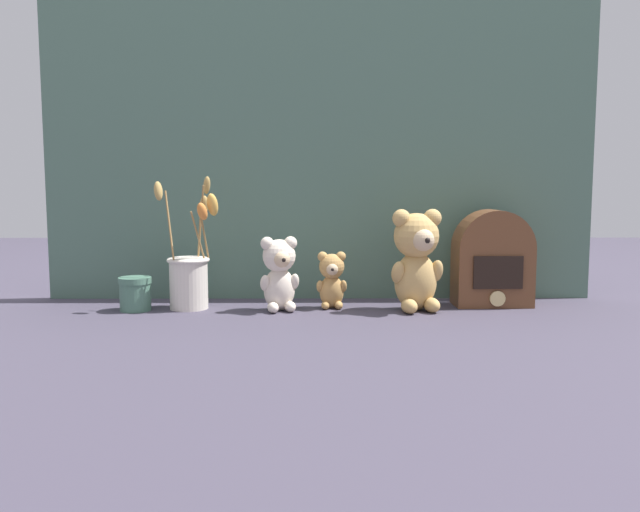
{
  "coord_description": "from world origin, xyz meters",
  "views": [
    {
      "loc": [
        -0.01,
        -1.56,
        0.3
      ],
      "look_at": [
        0.0,
        0.02,
        0.13
      ],
      "focal_mm": 38.0,
      "sensor_mm": 36.0,
      "label": 1
    }
  ],
  "objects_px": {
    "teddy_bear_medium": "(279,272)",
    "teddy_bear_large": "(417,258)",
    "teddy_bear_small": "(332,279)",
    "decorative_tin_tall": "(135,294)",
    "vintage_radio": "(492,261)",
    "flower_vase": "(190,274)"
  },
  "relations": [
    {
      "from": "teddy_bear_medium",
      "to": "teddy_bear_large",
      "type": "bearing_deg",
      "value": -0.21
    },
    {
      "from": "teddy_bear_large",
      "to": "teddy_bear_small",
      "type": "height_order",
      "value": "teddy_bear_large"
    },
    {
      "from": "teddy_bear_large",
      "to": "decorative_tin_tall",
      "type": "distance_m",
      "value": 0.66
    },
    {
      "from": "teddy_bear_small",
      "to": "vintage_radio",
      "type": "distance_m",
      "value": 0.39
    },
    {
      "from": "teddy_bear_small",
      "to": "decorative_tin_tall",
      "type": "height_order",
      "value": "teddy_bear_small"
    },
    {
      "from": "teddy_bear_small",
      "to": "decorative_tin_tall",
      "type": "distance_m",
      "value": 0.46
    },
    {
      "from": "teddy_bear_small",
      "to": "vintage_radio",
      "type": "xyz_separation_m",
      "value": [
        0.39,
        0.03,
        0.04
      ]
    },
    {
      "from": "teddy_bear_large",
      "to": "teddy_bear_small",
      "type": "distance_m",
      "value": 0.21
    },
    {
      "from": "teddy_bear_large",
      "to": "teddy_bear_medium",
      "type": "relative_size",
      "value": 1.36
    },
    {
      "from": "flower_vase",
      "to": "vintage_radio",
      "type": "xyz_separation_m",
      "value": [
        0.72,
        0.04,
        0.03
      ]
    },
    {
      "from": "vintage_radio",
      "to": "decorative_tin_tall",
      "type": "distance_m",
      "value": 0.85
    },
    {
      "from": "teddy_bear_small",
      "to": "vintage_radio",
      "type": "height_order",
      "value": "vintage_radio"
    },
    {
      "from": "teddy_bear_large",
      "to": "vintage_radio",
      "type": "xyz_separation_m",
      "value": [
        0.19,
        0.07,
        -0.01
      ]
    },
    {
      "from": "teddy_bear_small",
      "to": "flower_vase",
      "type": "relative_size",
      "value": 0.43
    },
    {
      "from": "teddy_bear_small",
      "to": "flower_vase",
      "type": "xyz_separation_m",
      "value": [
        -0.34,
        -0.0,
        0.01
      ]
    },
    {
      "from": "teddy_bear_medium",
      "to": "teddy_bear_small",
      "type": "relative_size",
      "value": 1.29
    },
    {
      "from": "teddy_bear_medium",
      "to": "flower_vase",
      "type": "height_order",
      "value": "flower_vase"
    },
    {
      "from": "vintage_radio",
      "to": "teddy_bear_medium",
      "type": "bearing_deg",
      "value": -172.44
    },
    {
      "from": "teddy_bear_large",
      "to": "decorative_tin_tall",
      "type": "bearing_deg",
      "value": 179.36
    },
    {
      "from": "decorative_tin_tall",
      "to": "teddy_bear_small",
      "type": "bearing_deg",
      "value": 3.51
    },
    {
      "from": "teddy_bear_small",
      "to": "flower_vase",
      "type": "height_order",
      "value": "flower_vase"
    },
    {
      "from": "vintage_radio",
      "to": "decorative_tin_tall",
      "type": "bearing_deg",
      "value": -175.84
    }
  ]
}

